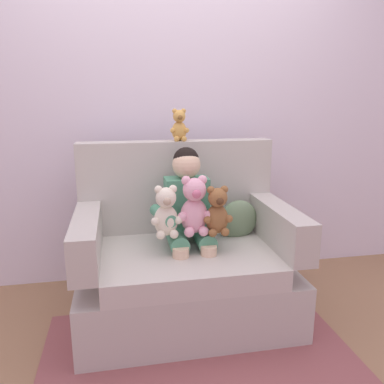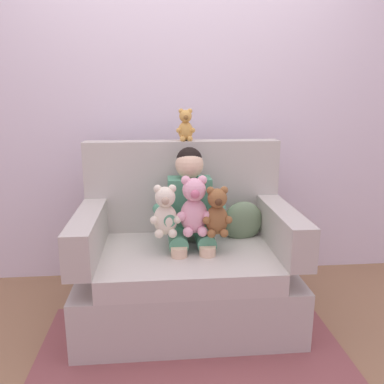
{
  "view_description": "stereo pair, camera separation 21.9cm",
  "coord_description": "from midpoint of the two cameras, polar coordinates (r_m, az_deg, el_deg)",
  "views": [
    {
      "loc": [
        -0.38,
        -2.14,
        1.34
      ],
      "look_at": [
        0.03,
        -0.05,
        0.81
      ],
      "focal_mm": 36.6,
      "sensor_mm": 36.0,
      "label": 1
    },
    {
      "loc": [
        -0.16,
        -2.17,
        1.34
      ],
      "look_at": [
        0.03,
        -0.05,
        0.81
      ],
      "focal_mm": 36.6,
      "sensor_mm": 36.0,
      "label": 2
    }
  ],
  "objects": [
    {
      "name": "ground_plane",
      "position": [
        2.55,
        1.82,
        -17.77
      ],
      "size": [
        8.0,
        8.0,
        0.0
      ],
      "primitive_type": "plane",
      "color": "#936D4C"
    },
    {
      "name": "back_wall",
      "position": [
        2.88,
        0.3,
        13.08
      ],
      "size": [
        6.0,
        0.1,
        2.6
      ],
      "primitive_type": "cube",
      "color": "silver",
      "rests_on": "ground"
    },
    {
      "name": "armchair",
      "position": [
        2.43,
        1.74,
        -10.39
      ],
      "size": [
        1.26,
        0.84,
        1.06
      ],
      "color": "#BCB7AD",
      "rests_on": "ground"
    },
    {
      "name": "seated_child",
      "position": [
        2.33,
        2.45,
        -2.7
      ],
      "size": [
        0.45,
        0.39,
        0.82
      ],
      "rotation": [
        0.0,
        0.0,
        0.08
      ],
      "color": "#4C9370",
      "rests_on": "armchair"
    },
    {
      "name": "plush_pink",
      "position": [
        2.2,
        3.16,
        -2.25
      ],
      "size": [
        0.2,
        0.16,
        0.34
      ],
      "rotation": [
        0.0,
        0.0,
        -0.19
      ],
      "color": "#EAA8BC",
      "rests_on": "armchair"
    },
    {
      "name": "plush_cream",
      "position": [
        2.18,
        -1.03,
        -2.98
      ],
      "size": [
        0.17,
        0.14,
        0.29
      ],
      "rotation": [
        0.0,
        0.0,
        0.22
      ],
      "color": "silver",
      "rests_on": "armchair"
    },
    {
      "name": "plush_brown",
      "position": [
        2.2,
        6.53,
        -3.05
      ],
      "size": [
        0.17,
        0.14,
        0.28
      ],
      "rotation": [
        0.0,
        0.0,
        -0.05
      ],
      "color": "brown",
      "rests_on": "armchair"
    },
    {
      "name": "plush_honey_on_backrest",
      "position": [
        2.53,
        1.57,
        9.59
      ],
      "size": [
        0.12,
        0.1,
        0.21
      ],
      "rotation": [
        0.0,
        0.0,
        -0.02
      ],
      "color": "gold",
      "rests_on": "armchair"
    },
    {
      "name": "throw_pillow",
      "position": [
        2.52,
        9.89,
        -4.28
      ],
      "size": [
        0.27,
        0.15,
        0.26
      ],
      "primitive_type": "ellipsoid",
      "rotation": [
        0.0,
        0.0,
        0.14
      ],
      "color": "slate",
      "rests_on": "armchair"
    }
  ]
}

